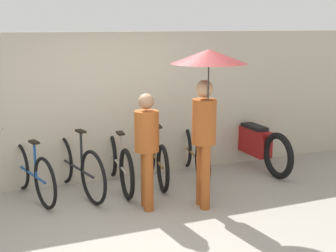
{
  "coord_description": "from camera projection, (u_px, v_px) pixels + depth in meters",
  "views": [
    {
      "loc": [
        -1.91,
        -4.88,
        2.42
      ],
      "look_at": [
        0.6,
        1.14,
        1.0
      ],
      "focal_mm": 50.0,
      "sensor_mm": 36.0,
      "label": 1
    }
  ],
  "objects": [
    {
      "name": "parked_bicycle_3",
      "position": [
        156.0,
        158.0,
        7.35
      ],
      "size": [
        0.49,
        1.73,
        0.97
      ],
      "rotation": [
        0.0,
        0.0,
        1.4
      ],
      "color": "black",
      "rests_on": "ground"
    },
    {
      "name": "parked_bicycle_1",
      "position": [
        76.0,
        166.0,
        6.8
      ],
      "size": [
        0.55,
        1.83,
        1.07
      ],
      "rotation": [
        0.0,
        0.0,
        1.78
      ],
      "color": "black",
      "rests_on": "ground"
    },
    {
      "name": "parked_bicycle_2",
      "position": [
        118.0,
        162.0,
        7.06
      ],
      "size": [
        0.44,
        1.81,
        1.11
      ],
      "rotation": [
        0.0,
        0.0,
        1.5
      ],
      "color": "black",
      "rests_on": "ground"
    },
    {
      "name": "back_wall",
      "position": [
        108.0,
        107.0,
        7.31
      ],
      "size": [
        11.73,
        0.12,
        2.31
      ],
      "color": "#B2A893",
      "rests_on": "ground"
    },
    {
      "name": "pedestrian_center",
      "position": [
        207.0,
        87.0,
        5.92
      ],
      "size": [
        0.96,
        0.96,
        2.12
      ],
      "rotation": [
        0.0,
        0.0,
        3.0
      ],
      "color": "#9E4C1E",
      "rests_on": "ground"
    },
    {
      "name": "motorcycle",
      "position": [
        254.0,
        143.0,
        8.06
      ],
      "size": [
        0.58,
        2.13,
        0.94
      ],
      "rotation": [
        0.0,
        0.0,
        1.58
      ],
      "color": "black",
      "rests_on": "ground"
    },
    {
      "name": "pedestrian_leading",
      "position": [
        147.0,
        143.0,
        6.1
      ],
      "size": [
        0.32,
        0.32,
        1.56
      ],
      "rotation": [
        0.0,
        0.0,
        3.01
      ],
      "color": "#9E4C1E",
      "rests_on": "ground"
    },
    {
      "name": "parked_bicycle_0",
      "position": [
        31.0,
        173.0,
        6.59
      ],
      "size": [
        0.56,
        1.63,
        0.97
      ],
      "rotation": [
        0.0,
        0.0,
        1.82
      ],
      "color": "black",
      "rests_on": "ground"
    },
    {
      "name": "parked_bicycle_4",
      "position": [
        193.0,
        153.0,
        7.55
      ],
      "size": [
        0.51,
        1.77,
        0.99
      ],
      "rotation": [
        0.0,
        0.0,
        1.39
      ],
      "color": "black",
      "rests_on": "ground"
    },
    {
      "name": "ground_plane",
      "position": [
        159.0,
        230.0,
        5.63
      ],
      "size": [
        30.0,
        30.0,
        0.0
      ],
      "primitive_type": "plane",
      "color": "gray"
    }
  ]
}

